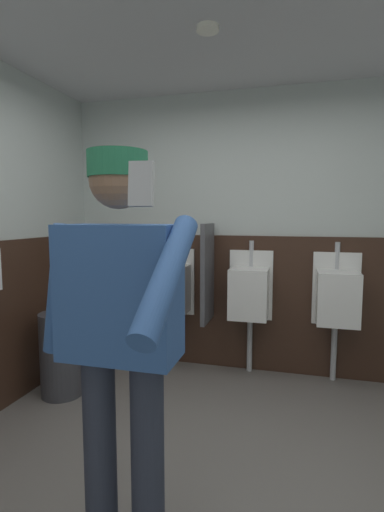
{
  "coord_description": "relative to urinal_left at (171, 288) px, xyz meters",
  "views": [
    {
      "loc": [
        0.4,
        -1.74,
        1.47
      ],
      "look_at": [
        -0.14,
        0.25,
        1.25
      ],
      "focal_mm": 26.63,
      "sensor_mm": 36.0,
      "label": 1
    }
  ],
  "objects": [
    {
      "name": "person",
      "position": [
        0.46,
        -2.03,
        0.25
      ],
      "size": [
        0.7,
        0.6,
        1.72
      ],
      "color": "#2D3342",
      "rests_on": "ground_plane"
    },
    {
      "name": "cell_phone",
      "position": [
        0.77,
        -2.54,
        0.77
      ],
      "size": [
        0.06,
        0.04,
        0.11
      ],
      "primitive_type": "cube",
      "rotation": [
        -0.13,
        0.0,
        0.12
      ],
      "color": "silver"
    },
    {
      "name": "wainscot_band_back",
      "position": [
        0.73,
        0.14,
        -0.14
      ],
      "size": [
        3.48,
        0.03,
        1.28
      ],
      "primitive_type": "cube",
      "color": "#382319",
      "rests_on": "ground_plane"
    },
    {
      "name": "urinal_middle",
      "position": [
        0.75,
        0.0,
        0.0
      ],
      "size": [
        0.4,
        0.34,
        1.24
      ],
      "color": "white",
      "rests_on": "ground_plane"
    },
    {
      "name": "downlight_far",
      "position": [
        0.59,
        -1.03,
        1.82
      ],
      "size": [
        0.14,
        0.14,
        0.03
      ],
      "primitive_type": "cylinder",
      "color": "white"
    },
    {
      "name": "privacy_divider_panel",
      "position": [
        0.38,
        -0.07,
        0.17
      ],
      "size": [
        0.04,
        0.4,
        0.9
      ],
      "primitive_type": "cube",
      "color": "#4C4C51"
    },
    {
      "name": "trash_bin",
      "position": [
        -0.69,
        -0.79,
        -0.43
      ],
      "size": [
        0.34,
        0.34,
        0.68
      ],
      "primitive_type": "cylinder",
      "color": "#38383D",
      "rests_on": "ground_plane"
    },
    {
      "name": "urinal_left",
      "position": [
        0.0,
        0.0,
        0.0
      ],
      "size": [
        0.4,
        0.34,
        1.24
      ],
      "color": "white",
      "rests_on": "ground_plane"
    },
    {
      "name": "wall_back",
      "position": [
        0.73,
        0.22,
        0.53
      ],
      "size": [
        4.08,
        0.12,
        2.62
      ],
      "primitive_type": "cube",
      "color": "silver",
      "rests_on": "ground_plane"
    },
    {
      "name": "urinal_right",
      "position": [
        1.5,
        0.0,
        0.0
      ],
      "size": [
        0.4,
        0.34,
        1.24
      ],
      "color": "white",
      "rests_on": "ground_plane"
    },
    {
      "name": "ground_plane",
      "position": [
        0.73,
        -1.68,
        -0.8
      ],
      "size": [
        4.08,
        4.27,
        0.04
      ],
      "primitive_type": "cube",
      "color": "slate"
    }
  ]
}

